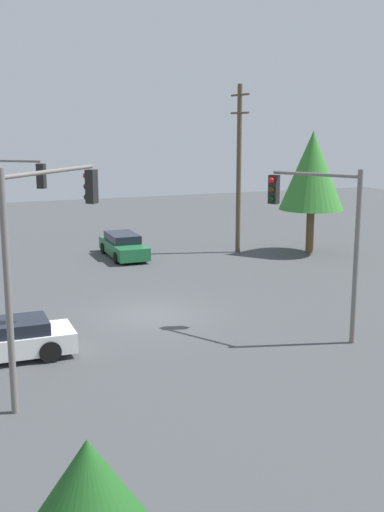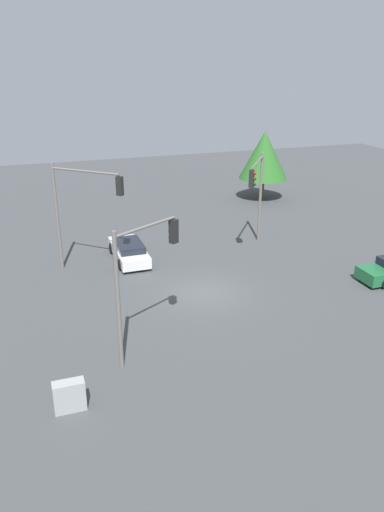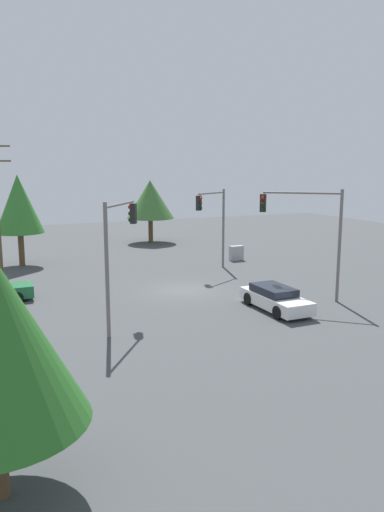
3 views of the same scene
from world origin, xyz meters
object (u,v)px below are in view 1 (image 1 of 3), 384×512
object	(u,v)px
sedan_green	(123,246)
sedan_white	(1,341)
traffic_signal_main	(321,223)
traffic_signal_aux	(45,236)

from	to	relation	value
sedan_green	sedan_white	world-z (taller)	sedan_green
traffic_signal_main	traffic_signal_aux	world-z (taller)	traffic_signal_aux
sedan_white	traffic_signal_aux	bearing A→B (deg)	-158.39
sedan_green	sedan_white	xyz separation A→B (m)	(14.23, -8.07, -0.02)
sedan_white	traffic_signal_main	xyz separation A→B (m)	(1.67, 10.84, 3.49)
sedan_green	traffic_signal_main	xyz separation A→B (m)	(15.90, 2.77, 3.47)
sedan_green	traffic_signal_main	bearing A→B (deg)	99.87
sedan_white	traffic_signal_main	bearing A→B (deg)	-98.75
sedan_green	traffic_signal_main	distance (m)	16.50
sedan_white	traffic_signal_aux	xyz separation A→B (m)	(2.85, 1.13, 3.84)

